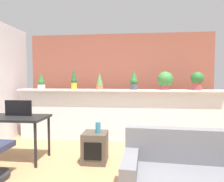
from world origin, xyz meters
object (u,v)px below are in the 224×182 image
object	(u,v)px
potted_plant_5	(197,80)
side_cube_shelf	(95,147)
potted_plant_0	(41,82)
tv_monitor	(18,108)
potted_plant_2	(100,81)
potted_plant_4	(165,80)
potted_plant_3	(134,80)
potted_plant_1	(74,79)
vase_on_shelf	(98,127)
desk	(14,121)

from	to	relation	value
potted_plant_5	side_cube_shelf	xyz separation A→B (m)	(-1.96, -1.15, -1.12)
potted_plant_0	tv_monitor	size ratio (longest dim) A/B	0.82
potted_plant_2	tv_monitor	bearing A→B (deg)	-136.34
tv_monitor	potted_plant_4	bearing A→B (deg)	24.25
potted_plant_0	potted_plant_2	world-z (taller)	potted_plant_0
potted_plant_2	potted_plant_3	world-z (taller)	potted_plant_3
potted_plant_1	potted_plant_3	xyz separation A→B (m)	(1.35, -0.03, -0.02)
potted_plant_4	vase_on_shelf	size ratio (longest dim) A/B	2.20
potted_plant_4	side_cube_shelf	bearing A→B (deg)	-137.24
potted_plant_5	side_cube_shelf	size ratio (longest dim) A/B	0.76
potted_plant_2	potted_plant_4	world-z (taller)	potted_plant_4
potted_plant_3	potted_plant_4	bearing A→B (deg)	4.64
potted_plant_3	tv_monitor	size ratio (longest dim) A/B	0.91
desk	vase_on_shelf	world-z (taller)	desk
potted_plant_2	potted_plant_4	bearing A→B (deg)	1.10
desk	potted_plant_3	bearing A→B (deg)	31.19
potted_plant_1	potted_plant_3	world-z (taller)	potted_plant_1
potted_plant_5	tv_monitor	distance (m)	3.52
potted_plant_0	side_cube_shelf	distance (m)	2.20
potted_plant_0	potted_plant_3	world-z (taller)	potted_plant_3
potted_plant_4	vase_on_shelf	world-z (taller)	potted_plant_4
side_cube_shelf	vase_on_shelf	size ratio (longest dim) A/B	2.81
potted_plant_2	potted_plant_4	size ratio (longest dim) A/B	0.96
potted_plant_0	vase_on_shelf	bearing A→B (deg)	-38.72
potted_plant_3	desk	bearing A→B (deg)	-148.81
potted_plant_3	tv_monitor	world-z (taller)	potted_plant_3
potted_plant_1	side_cube_shelf	xyz separation A→B (m)	(0.71, -1.19, -1.12)
potted_plant_3	potted_plant_4	xyz separation A→B (m)	(0.67, 0.05, 0.01)
potted_plant_4	potted_plant_1	bearing A→B (deg)	-179.29
potted_plant_2	tv_monitor	size ratio (longest dim) A/B	0.80
potted_plant_4	potted_plant_3	bearing A→B (deg)	-175.36
potted_plant_1	side_cube_shelf	distance (m)	1.78
potted_plant_4	side_cube_shelf	xyz separation A→B (m)	(-1.31, -1.21, -1.11)
potted_plant_5	desk	size ratio (longest dim) A/B	0.34
potted_plant_2	potted_plant_5	distance (m)	2.08
potted_plant_1	potted_plant_5	xyz separation A→B (m)	(2.67, -0.04, -0.01)
potted_plant_3	potted_plant_5	distance (m)	1.32
vase_on_shelf	potted_plant_0	bearing A→B (deg)	141.28
side_cube_shelf	vase_on_shelf	bearing A→B (deg)	-21.25
side_cube_shelf	potted_plant_2	bearing A→B (deg)	95.69
potted_plant_1	potted_plant_5	distance (m)	2.67
potted_plant_2	side_cube_shelf	size ratio (longest dim) A/B	0.75
vase_on_shelf	potted_plant_1	bearing A→B (deg)	122.16
potted_plant_5	vase_on_shelf	xyz separation A→B (m)	(-1.90, -1.17, -0.78)
potted_plant_2	potted_plant_3	bearing A→B (deg)	-2.04
potted_plant_2	desk	size ratio (longest dim) A/B	0.34
potted_plant_3	potted_plant_2	bearing A→B (deg)	177.96
potted_plant_2	potted_plant_3	distance (m)	0.76
potted_plant_2	potted_plant_0	bearing A→B (deg)	178.67
potted_plant_1	potted_plant_2	bearing A→B (deg)	-0.26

